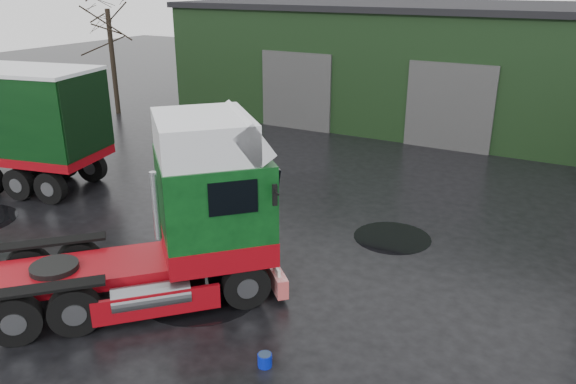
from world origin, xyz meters
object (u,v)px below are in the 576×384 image
object	(u,v)px
wash_bucket	(265,360)
tree_back_a	(399,18)
tree_left	(111,40)
hero_tractor	(127,214)
warehouse	(480,65)

from	to	relation	value
wash_bucket	tree_back_a	size ratio (longest dim) A/B	0.03
tree_back_a	tree_left	bearing A→B (deg)	-121.43
hero_tractor	wash_bucket	bearing A→B (deg)	34.47
wash_bucket	tree_left	size ratio (longest dim) A/B	0.04
tree_left	warehouse	bearing A→B (deg)	22.83
hero_tractor	warehouse	bearing A→B (deg)	125.65
tree_left	tree_back_a	xyz separation A→B (m)	(11.00, 18.00, 0.50)
hero_tractor	tree_back_a	xyz separation A→B (m)	(-4.58, 33.00, 2.45)
wash_bucket	tree_left	distance (m)	25.63
warehouse	wash_bucket	xyz separation A→B (m)	(0.82, -23.72, -3.01)
warehouse	hero_tractor	world-z (taller)	warehouse
wash_bucket	tree_left	bearing A→B (deg)	141.58
tree_back_a	wash_bucket	bearing A→B (deg)	-75.35
hero_tractor	wash_bucket	world-z (taller)	hero_tractor
warehouse	tree_back_a	xyz separation A→B (m)	(-8.00, 10.00, 1.59)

